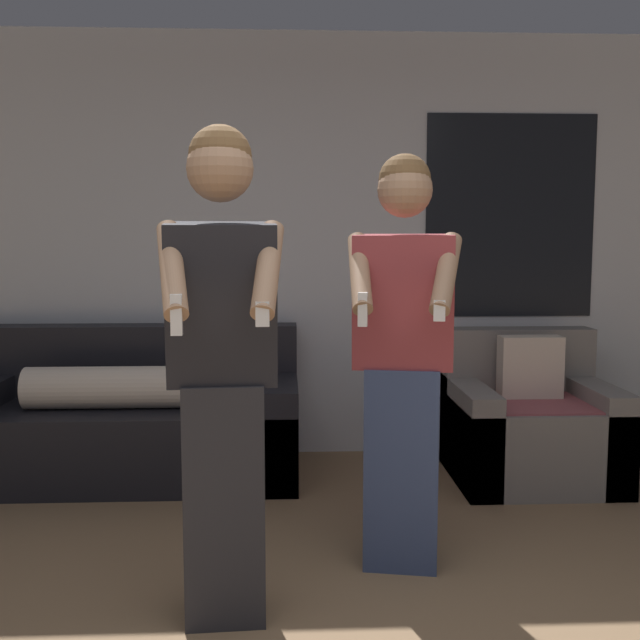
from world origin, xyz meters
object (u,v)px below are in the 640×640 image
couch (129,423)px  person_right (403,358)px  person_left (223,368)px  armchair (530,426)px

couch → person_right: 2.01m
couch → person_right: bearing=-42.3°
person_left → person_right: person_left is taller
couch → person_left: bearing=-67.9°
armchair → person_right: bearing=-129.5°
armchair → person_left: person_left is taller
person_right → armchair: bearing=50.5°
armchair → person_right: person_right is taller
couch → armchair: bearing=-3.9°
armchair → person_right: 1.58m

